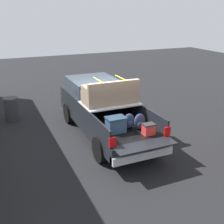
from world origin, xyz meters
The scene contains 3 objects.
ground_plane centered at (0.00, 0.00, 0.00)m, with size 40.00×40.00×0.00m, color black.
pickup_truck centered at (0.37, 0.00, 0.96)m, with size 6.05×2.06×2.23m.
trash_can centered at (2.96, 3.03, 0.50)m, with size 0.60×0.60×0.98m.
Camera 1 is at (-8.86, 3.67, 4.39)m, focal length 45.05 mm.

